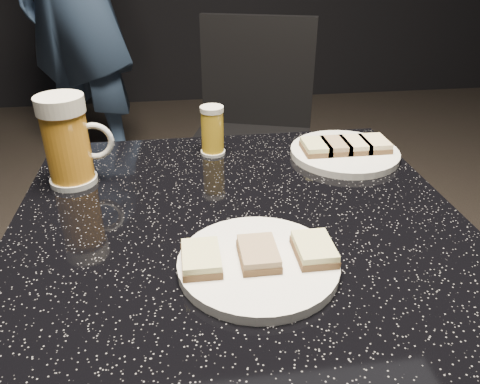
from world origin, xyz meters
name	(u,v)px	position (x,y,z in m)	size (l,w,h in m)	color
plate_large	(258,264)	(0.01, -0.12, 0.76)	(0.21, 0.21, 0.01)	white
plate_small	(344,153)	(0.24, 0.21, 0.76)	(0.21, 0.21, 0.01)	white
table	(240,335)	(0.00, 0.00, 0.51)	(0.70, 0.70, 0.75)	black
beer_mug	(68,141)	(-0.27, 0.17, 0.83)	(0.12, 0.08, 0.16)	silver
beer_tumbler	(212,131)	(-0.02, 0.26, 0.80)	(0.05, 0.05, 0.10)	silver
chair	(252,127)	(0.19, 1.04, 0.50)	(0.54, 0.54, 0.89)	black
canapes_on_plate_large	(258,254)	(0.01, -0.12, 0.77)	(0.20, 0.07, 0.02)	#4C3521
canapes_on_plate_small	(345,145)	(0.24, 0.21, 0.77)	(0.17, 0.07, 0.02)	#4C3521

